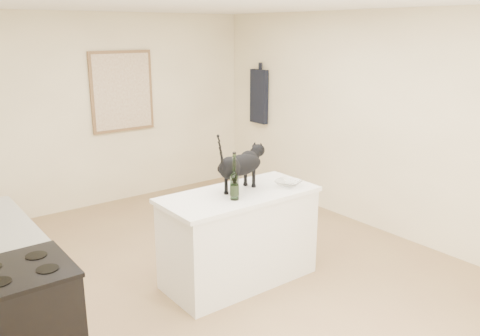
% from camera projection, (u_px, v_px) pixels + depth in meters
% --- Properties ---
extents(floor, '(5.50, 5.50, 0.00)m').
position_uv_depth(floor, '(219.00, 275.00, 4.96)').
color(floor, '#967A50').
rests_on(floor, ground).
extents(ceiling, '(5.50, 5.50, 0.00)m').
position_uv_depth(ceiling, '(216.00, 2.00, 4.26)').
color(ceiling, white).
rests_on(ceiling, ground).
extents(wall_back, '(4.50, 0.00, 4.50)m').
position_uv_depth(wall_back, '(102.00, 111.00, 6.72)').
color(wall_back, '#F8EBC0').
rests_on(wall_back, ground).
extents(wall_right, '(0.00, 5.50, 5.50)m').
position_uv_depth(wall_right, '(371.00, 122.00, 5.93)').
color(wall_right, '#F8EBC0').
rests_on(wall_right, ground).
extents(island_base, '(1.44, 0.67, 0.86)m').
position_uv_depth(island_base, '(239.00, 239.00, 4.75)').
color(island_base, white).
rests_on(island_base, floor).
extents(island_top, '(1.50, 0.70, 0.04)m').
position_uv_depth(island_top, '(239.00, 195.00, 4.63)').
color(island_top, white).
rests_on(island_top, island_base).
extents(stove, '(0.60, 0.60, 0.90)m').
position_uv_depth(stove, '(27.00, 333.00, 3.24)').
color(stove, black).
rests_on(stove, floor).
extents(artwork_frame, '(0.90, 0.03, 1.10)m').
position_uv_depth(artwork_frame, '(122.00, 91.00, 6.80)').
color(artwork_frame, brown).
rests_on(artwork_frame, wall_back).
extents(artwork_canvas, '(0.82, 0.00, 1.02)m').
position_uv_depth(artwork_canvas, '(123.00, 92.00, 6.79)').
color(artwork_canvas, beige).
rests_on(artwork_canvas, wall_back).
extents(hanging_garment, '(0.08, 0.34, 0.80)m').
position_uv_depth(hanging_garment, '(259.00, 97.00, 7.43)').
color(hanging_garment, black).
rests_on(hanging_garment, wall_right).
extents(black_cat, '(0.67, 0.38, 0.45)m').
position_uv_depth(black_cat, '(240.00, 168.00, 4.62)').
color(black_cat, black).
rests_on(black_cat, island_top).
extents(wine_bottle, '(0.08, 0.08, 0.38)m').
position_uv_depth(wine_bottle, '(234.00, 179.00, 4.39)').
color(wine_bottle, '#2D5E25').
rests_on(wine_bottle, island_top).
extents(glass_bowl, '(0.30, 0.30, 0.06)m').
position_uv_depth(glass_bowl, '(288.00, 183.00, 4.80)').
color(glass_bowl, white).
rests_on(glass_bowl, island_top).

